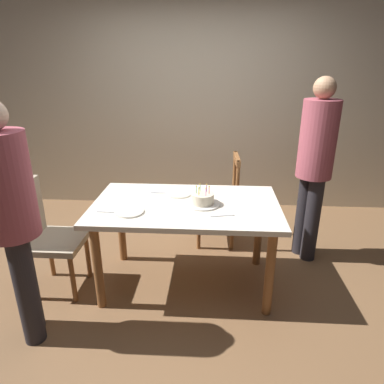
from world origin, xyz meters
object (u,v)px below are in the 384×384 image
object	(u,v)px
dining_table	(186,215)
plate_near_celebrant	(129,212)
person_celebrant	(11,215)
chair_spindle_back	(218,202)
chair_upholstered	(45,232)
birthday_cake	(203,200)
plate_far_side	(179,193)
person_guest	(315,161)

from	to	relation	value
dining_table	plate_near_celebrant	distance (m)	0.47
person_celebrant	chair_spindle_back	bearing A→B (deg)	47.52
chair_upholstered	birthday_cake	bearing A→B (deg)	5.49
dining_table	plate_far_side	distance (m)	0.24
chair_upholstered	person_guest	bearing A→B (deg)	16.40
birthday_cake	person_celebrant	distance (m)	1.34
birthday_cake	plate_near_celebrant	size ratio (longest dim) A/B	1.27
dining_table	person_celebrant	bearing A→B (deg)	-147.31
dining_table	person_guest	world-z (taller)	person_guest
dining_table	chair_upholstered	size ratio (longest dim) A/B	1.57
birthday_cake	plate_near_celebrant	bearing A→B (deg)	-160.85
dining_table	plate_far_side	bearing A→B (deg)	110.40
dining_table	chair_spindle_back	bearing A→B (deg)	70.17
person_guest	dining_table	bearing A→B (deg)	-154.76
dining_table	chair_upholstered	xyz separation A→B (m)	(-1.14, -0.13, -0.12)
birthday_cake	chair_upholstered	bearing A→B (deg)	-174.51
birthday_cake	plate_far_side	size ratio (longest dim) A/B	1.27
person_celebrant	chair_upholstered	bearing A→B (deg)	101.08
dining_table	chair_spindle_back	size ratio (longest dim) A/B	1.57
chair_spindle_back	person_celebrant	bearing A→B (deg)	-132.48
plate_near_celebrant	chair_upholstered	world-z (taller)	chair_upholstered
person_guest	chair_upholstered	bearing A→B (deg)	-163.60
person_celebrant	birthday_cake	bearing A→B (deg)	29.15
plate_near_celebrant	chair_spindle_back	distance (m)	1.23
chair_upholstered	person_guest	distance (m)	2.41
person_celebrant	person_guest	bearing A→B (deg)	28.92
dining_table	chair_upholstered	distance (m)	1.15
plate_far_side	person_guest	distance (m)	1.27
plate_near_celebrant	person_celebrant	distance (m)	0.79
chair_upholstered	person_guest	size ratio (longest dim) A/B	0.56
chair_spindle_back	person_guest	bearing A→B (deg)	-15.22
plate_near_celebrant	person_guest	world-z (taller)	person_guest
dining_table	birthday_cake	bearing A→B (deg)	-4.81
plate_far_side	chair_spindle_back	distance (m)	0.73
dining_table	birthday_cake	world-z (taller)	birthday_cake
birthday_cake	plate_near_celebrant	distance (m)	0.58
birthday_cake	plate_far_side	xyz separation A→B (m)	(-0.21, 0.21, -0.04)
person_celebrant	person_guest	distance (m)	2.48
dining_table	chair_spindle_back	distance (m)	0.84
chair_upholstered	person_celebrant	size ratio (longest dim) A/B	0.58
chair_spindle_back	chair_upholstered	world-z (taller)	same
dining_table	plate_near_celebrant	xyz separation A→B (m)	(-0.41, -0.20, 0.10)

